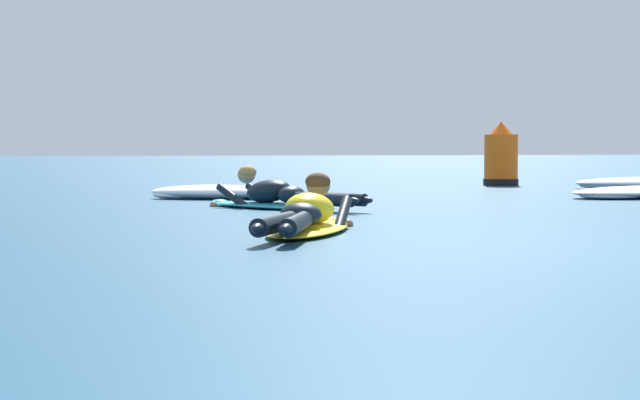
{
  "coord_description": "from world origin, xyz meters",
  "views": [
    {
      "loc": [
        -5.07,
        -6.23,
        0.73
      ],
      "look_at": [
        -2.61,
        4.57,
        0.18
      ],
      "focal_mm": 62.48,
      "sensor_mm": 36.0,
      "label": 1
    }
  ],
  "objects": [
    {
      "name": "channel_marker_buoy",
      "position": [
        2.6,
        12.7,
        0.47
      ],
      "size": [
        0.64,
        0.64,
        1.16
      ],
      "color": "#EA5B0F",
      "rests_on": "ground"
    },
    {
      "name": "ground_plane",
      "position": [
        0.0,
        10.0,
        0.0
      ],
      "size": [
        120.0,
        120.0,
        0.0
      ],
      "primitive_type": "plane",
      "color": "navy"
    },
    {
      "name": "surfer_near",
      "position": [
        -3.15,
        2.71,
        0.14
      ],
      "size": [
        1.39,
        2.49,
        0.54
      ],
      "color": "yellow",
      "rests_on": "ground"
    },
    {
      "name": "surfer_far",
      "position": [
        -2.72,
        6.27,
        0.14
      ],
      "size": [
        1.69,
        2.28,
        0.53
      ],
      "color": "#2DB2D1",
      "rests_on": "ground"
    },
    {
      "name": "whitewater_front",
      "position": [
        -3.1,
        8.77,
        0.09
      ],
      "size": [
        1.94,
        1.33,
        0.19
      ],
      "color": "white",
      "rests_on": "ground"
    }
  ]
}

